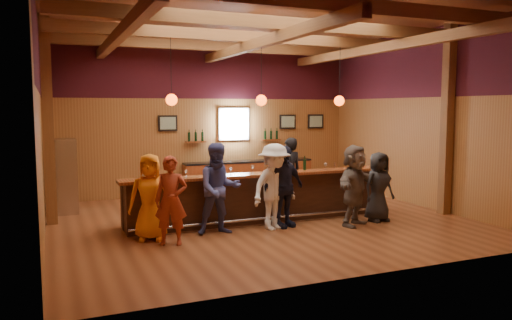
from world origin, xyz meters
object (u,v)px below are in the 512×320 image
Objects in this scene: customer_orange at (150,197)px; bottle_a at (283,165)px; stainless_fridge at (62,176)px; customer_redvest at (171,200)px; customer_white at (274,187)px; bar_counter at (259,197)px; back_bar_cabinet at (249,176)px; customer_denim at (219,189)px; customer_brown at (355,185)px; ice_bucket at (268,167)px; customer_navy at (284,187)px; customer_dark at (378,187)px; bartender at (290,173)px.

customer_orange reaches higher than bottle_a.
customer_redvest is (1.79, -3.74, -0.07)m from stainless_fridge.
customer_white is (2.54, -0.16, 0.07)m from customer_orange.
bar_counter is 3.76m from back_bar_cabinet.
customer_brown is at bearing -3.07° from customer_denim.
ice_bucket is (-1.06, -3.80, 0.75)m from back_bar_cabinet.
customer_denim is 1.06× the size of customer_navy.
stainless_fridge is at bearing -168.07° from back_bar_cabinet.
back_bar_cabinet is 5.81m from customer_orange.
ice_bucket is (-2.27, 0.95, 0.45)m from customer_dark.
customer_brown is at bearing -38.68° from bar_counter.
stainless_fridge reaches higher than bartender.
back_bar_cabinet is at bearing 11.93° from stainless_fridge.
customer_navy is at bearing -0.10° from customer_white.
customer_denim reaches higher than stainless_fridge.
customer_white is 0.29m from customer_navy.
customer_brown is (3.99, -0.04, 0.05)m from customer_redvest.
bartender is 1.56m from ice_bucket.
stainless_fridge reaches higher than customer_navy.
bartender reaches higher than customer_redvest.
customer_navy is 4.99× the size of bottle_a.
customer_dark is (3.65, -0.29, -0.14)m from customer_denim.
customer_denim reaches higher than bottle_a.
customer_brown is 7.67× the size of ice_bucket.
stainless_fridge is at bearing 132.22° from customer_orange.
customer_navy is at bearing -77.49° from bar_counter.
customer_dark reaches higher than bar_counter.
bartender reaches higher than customer_brown.
customer_denim reaches higher than customer_redvest.
customer_denim is at bearing 29.75° from bartender.
customer_redvest is at bearing 150.05° from customer_brown.
ice_bucket is at bearing 152.30° from customer_dark.
customer_redvest is at bearing -159.03° from bottle_a.
customer_orange is 1.00× the size of customer_redvest.
customer_orange is at bearing 170.85° from customer_dark.
back_bar_cabinet is 6.00m from customer_redvest.
customer_denim is at bearing 170.58° from customer_dark.
customer_brown is (1.47, -0.46, 0.01)m from customer_navy.
customer_orange is at bearing 163.76° from customer_navy.
customer_dark is 6.80× the size of ice_bucket.
customer_dark is 4.46× the size of bottle_a.
customer_denim reaches higher than customer_navy.
customer_redvest is at bearing -154.20° from customer_denim.
customer_navy is 7.62× the size of ice_bucket.
bartender reaches higher than customer_dark.
customer_white is 7.87× the size of ice_bucket.
back_bar_cabinet is at bearing -95.56° from bartender.
bartender reaches higher than bar_counter.
bar_counter is 3.61× the size of customer_navy.
bottle_a is at bearing 43.80° from customer_redvest.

